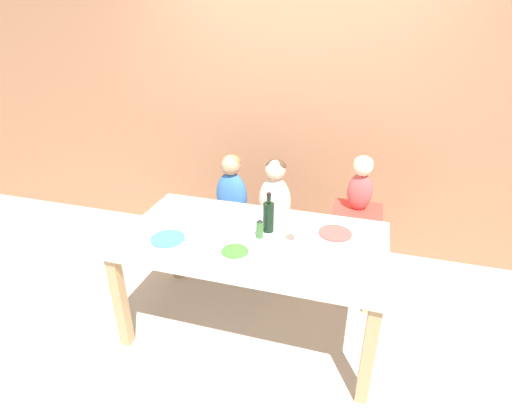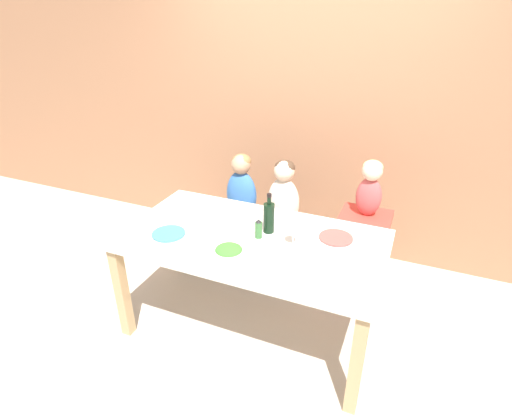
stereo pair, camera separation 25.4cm
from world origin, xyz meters
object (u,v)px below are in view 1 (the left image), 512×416
Objects in this scene: chair_far_left at (233,226)px; chair_far_center at (274,232)px; wine_glass_near at (296,224)px; salad_bowl_large at (235,255)px; person_baby_right at (361,179)px; paper_towel_roll at (209,224)px; dinner_plate_front_left at (168,239)px; dinner_plate_back_left at (204,212)px; wine_bottle at (269,216)px; person_child_left at (231,187)px; dinner_plate_back_right at (335,233)px; chair_right_highchair at (355,226)px; person_child_center at (275,192)px.

chair_far_center is at bearing 0.00° from chair_far_left.
salad_bowl_large is at bearing -135.24° from wine_glass_near.
paper_towel_roll is (-0.87, -0.82, -0.08)m from person_baby_right.
dinner_plate_front_left is 1.00× the size of dinner_plate_back_left.
wine_bottle is at bearing -13.45° from dinner_plate_back_left.
person_baby_right is at bearing 47.19° from wine_bottle.
paper_towel_roll is 0.54m from wine_glass_near.
wine_glass_near is 0.88× the size of dinner_plate_front_left.
dinner_plate_back_left is at bearing -95.17° from person_child_left.
chair_far_center is 0.90m from wine_glass_near.
dinner_plate_front_left is 1.08m from dinner_plate_back_right.
wine_bottle is at bearing 26.21° from dinner_plate_front_left.
dinner_plate_back_left is at bearing 118.16° from paper_towel_roll.
chair_right_highchair is 1.45m from dinner_plate_front_left.
person_child_center is 2.96× the size of wine_glass_near.
person_baby_right is 2.26× the size of salad_bowl_large.
person_baby_right is 1.95× the size of dinner_plate_back_left.
chair_far_center is 0.82× the size of person_child_center.
wine_glass_near is (0.20, -0.11, 0.03)m from wine_bottle.
chair_right_highchair is 3.21× the size of dinner_plate_front_left.
wine_bottle is (0.10, -0.59, 0.46)m from chair_far_center.
paper_towel_roll is at bearing -61.84° from dinner_plate_back_left.
person_child_left is 0.84m from paper_towel_roll.
chair_right_highchair is 1.20m from salad_bowl_large.
dinner_plate_front_left reaches higher than chair_far_left.
chair_far_center is 0.85m from person_baby_right.
chair_far_left is 1.03m from chair_right_highchair.
chair_far_left is 2.47× the size of salad_bowl_large.
person_baby_right is at bearing 90.00° from chair_right_highchair.
person_child_left is 3.02× the size of salad_bowl_large.
salad_bowl_large is at bearing -89.45° from person_child_center.
dinner_plate_back_left reaches higher than chair_far_left.
chair_far_center is at bearing 61.09° from dinner_plate_front_left.
person_baby_right is (1.02, 0.00, 0.19)m from person_child_left.
dinner_plate_front_left is (-0.48, -0.88, 0.36)m from chair_far_center.
wine_bottle is at bearing 152.17° from wine_glass_near.
paper_towel_roll reaches higher than wine_glass_near.
salad_bowl_large reaches higher than dinner_plate_front_left.
person_child_center is 2.05× the size of wine_bottle.
chair_far_center is at bearing 113.69° from wine_glass_near.
wine_glass_near is (0.30, -0.70, 0.13)m from person_child_center.
paper_towel_roll is (-0.22, -0.82, 0.47)m from chair_far_center.
paper_towel_roll is at bearing -105.01° from chair_far_center.
dinner_plate_back_right is (-0.12, -0.50, -0.19)m from person_baby_right.
chair_far_center is 1.06m from dinner_plate_front_left.
dinner_plate_back_right reaches higher than chair_far_center.
wine_bottle reaches higher than paper_towel_roll.
dinner_plate_front_left is at bearing -142.27° from chair_right_highchair.
person_baby_right reaches higher than person_child_left.
paper_towel_roll is 1.30× the size of salad_bowl_large.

